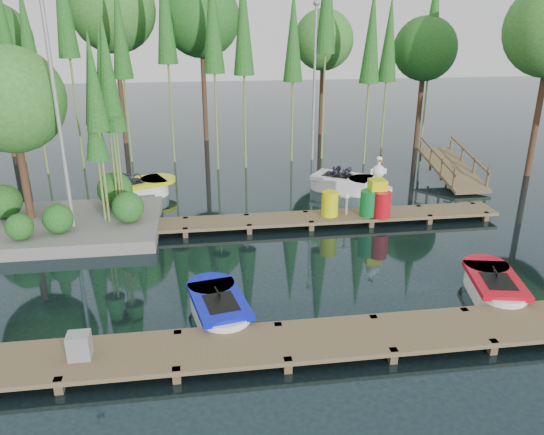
{
  "coord_description": "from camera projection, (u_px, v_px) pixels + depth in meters",
  "views": [
    {
      "loc": [
        -1.54,
        -13.65,
        6.54
      ],
      "look_at": [
        0.5,
        0.5,
        1.1
      ],
      "focal_mm": 35.0,
      "sensor_mm": 36.0,
      "label": 1
    }
  ],
  "objects": [
    {
      "name": "ground_plane",
      "position": [
        257.0,
        260.0,
        15.16
      ],
      "size": [
        90.0,
        90.0,
        0.0
      ],
      "primitive_type": "plane",
      "color": "#192A2F"
    },
    {
      "name": "utility_cabinet",
      "position": [
        79.0,
        346.0,
        10.27
      ],
      "size": [
        0.43,
        0.37,
        0.53
      ],
      "primitive_type": "cube",
      "color": "gray",
      "rests_on": "near_dock"
    },
    {
      "name": "island",
      "position": [
        40.0,
        133.0,
        16.23
      ],
      "size": [
        6.2,
        4.2,
        6.75
      ],
      "color": "slate",
      "rests_on": "ground"
    },
    {
      "name": "boat_white_far",
      "position": [
        343.0,
        183.0,
        21.14
      ],
      "size": [
        3.14,
        2.72,
        1.38
      ],
      "rotation": [
        0.0,
        0.0,
        0.1
      ],
      "color": "white",
      "rests_on": "ground"
    },
    {
      "name": "boat_red",
      "position": [
        494.0,
        287.0,
        13.16
      ],
      "size": [
        1.67,
        2.71,
        0.85
      ],
      "rotation": [
        0.0,
        0.0,
        -0.22
      ],
      "color": "white",
      "rests_on": "ground"
    },
    {
      "name": "far_dock",
      "position": [
        278.0,
        220.0,
        17.53
      ],
      "size": [
        15.0,
        1.2,
        0.5
      ],
      "color": "brown",
      "rests_on": "ground"
    },
    {
      "name": "near_dock",
      "position": [
        283.0,
        343.0,
        10.92
      ],
      "size": [
        18.0,
        1.5,
        0.5
      ],
      "color": "brown",
      "rests_on": "ground"
    },
    {
      "name": "boat_blue",
      "position": [
        219.0,
        308.0,
        12.2
      ],
      "size": [
        1.58,
        2.68,
        0.85
      ],
      "rotation": [
        0.0,
        0.0,
        0.19
      ],
      "color": "white",
      "rests_on": "ground"
    },
    {
      "name": "ramp",
      "position": [
        452.0,
        168.0,
        22.17
      ],
      "size": [
        1.5,
        3.94,
        1.49
      ],
      "color": "brown",
      "rests_on": "ground"
    },
    {
      "name": "boat_yellow_far",
      "position": [
        136.0,
        189.0,
        20.37
      ],
      "size": [
        3.26,
        2.38,
        1.49
      ],
      "rotation": [
        0.0,
        0.0,
        0.05
      ],
      "color": "white",
      "rests_on": "ground"
    },
    {
      "name": "drum_cluster",
      "position": [
        378.0,
        198.0,
        17.6
      ],
      "size": [
        1.16,
        1.06,
        2.0
      ],
      "color": "#0C6D28",
      "rests_on": "far_dock"
    },
    {
      "name": "yellow_barrel",
      "position": [
        330.0,
        204.0,
        17.59
      ],
      "size": [
        0.55,
        0.55,
        0.83
      ],
      "primitive_type": "cylinder",
      "color": "#D1DB0B",
      "rests_on": "far_dock"
    },
    {
      "name": "seagull_post",
      "position": [
        347.0,
        201.0,
        17.63
      ],
      "size": [
        0.46,
        0.25,
        0.73
      ],
      "color": "gray",
      "rests_on": "far_dock"
    },
    {
      "name": "lamp_rear",
      "position": [
        315.0,
        69.0,
        24.36
      ],
      "size": [
        0.3,
        0.3,
        7.25
      ],
      "color": "gray",
      "rests_on": "ground"
    },
    {
      "name": "lamp_island",
      "position": [
        56.0,
        101.0,
        15.23
      ],
      "size": [
        0.3,
        0.3,
        7.25
      ],
      "color": "gray",
      "rests_on": "ground"
    },
    {
      "name": "tree_screen",
      "position": [
        179.0,
        27.0,
        22.52
      ],
      "size": [
        34.42,
        18.53,
        10.31
      ],
      "color": "#442C1C",
      "rests_on": "ground"
    }
  ]
}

